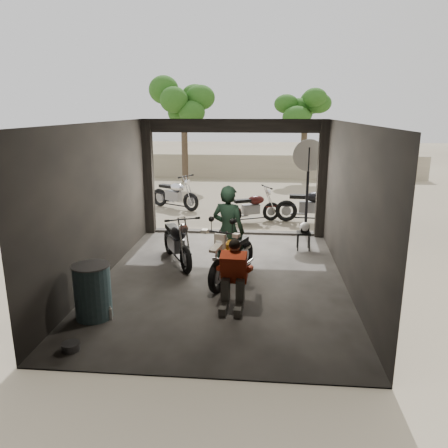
% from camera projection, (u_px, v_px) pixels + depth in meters
% --- Properties ---
extents(ground, '(80.00, 80.00, 0.00)m').
position_uv_depth(ground, '(222.00, 279.00, 9.12)').
color(ground, '#7A6D56').
rests_on(ground, ground).
extents(garage, '(7.00, 7.13, 3.20)m').
position_uv_depth(garage, '(225.00, 214.00, 9.33)').
color(garage, '#2D2B28').
rests_on(garage, ground).
extents(boundary_wall, '(18.00, 0.30, 1.20)m').
position_uv_depth(boundary_wall, '(248.00, 166.00, 22.46)').
color(boundary_wall, gray).
rests_on(boundary_wall, ground).
extents(tree_left, '(2.20, 2.20, 5.60)m').
position_uv_depth(tree_left, '(184.00, 97.00, 20.41)').
color(tree_left, '#382B1E').
rests_on(tree_left, ground).
extents(tree_right, '(2.20, 2.20, 5.00)m').
position_uv_depth(tree_right, '(306.00, 107.00, 21.46)').
color(tree_right, '#382B1E').
rests_on(tree_right, ground).
extents(main_bike, '(1.33, 1.96, 1.21)m').
position_uv_depth(main_bike, '(232.00, 253.00, 8.91)').
color(main_bike, beige).
rests_on(main_bike, ground).
extents(left_bike, '(1.44, 1.89, 1.19)m').
position_uv_depth(left_bike, '(177.00, 238.00, 9.93)').
color(left_bike, black).
rests_on(left_bike, ground).
extents(outside_bike_a, '(1.96, 1.54, 1.24)m').
position_uv_depth(outside_bike_a, '(175.00, 192.00, 15.47)').
color(outside_bike_a, black).
rests_on(outside_bike_a, ground).
extents(outside_bike_b, '(1.79, 1.31, 1.12)m').
position_uv_depth(outside_bike_b, '(252.00, 205.00, 13.60)').
color(outside_bike_b, '#3A0F0E').
rests_on(outside_bike_b, ground).
extents(outside_bike_c, '(1.95, 0.91, 1.29)m').
position_uv_depth(outside_bike_c, '(311.00, 202.00, 13.57)').
color(outside_bike_c, black).
rests_on(outside_bike_c, ground).
extents(rider, '(0.82, 0.67, 1.94)m').
position_uv_depth(rider, '(228.00, 231.00, 9.17)').
color(rider, black).
rests_on(rider, ground).
extents(mechanic, '(0.66, 0.87, 1.20)m').
position_uv_depth(mechanic, '(233.00, 277.00, 7.63)').
color(mechanic, '#B53518').
rests_on(mechanic, ground).
extents(stool, '(0.34, 0.34, 0.47)m').
position_uv_depth(stool, '(304.00, 235.00, 10.92)').
color(stool, black).
rests_on(stool, ground).
extents(helmet, '(0.34, 0.35, 0.25)m').
position_uv_depth(helmet, '(305.00, 227.00, 10.90)').
color(helmet, silver).
rests_on(helmet, stool).
extents(oil_drum, '(0.62, 0.62, 0.95)m').
position_uv_depth(oil_drum, '(93.00, 292.00, 7.31)').
color(oil_drum, '#355259').
rests_on(oil_drum, ground).
extents(sign_post, '(0.89, 0.08, 2.66)m').
position_uv_depth(sign_post, '(308.00, 170.00, 12.10)').
color(sign_post, black).
rests_on(sign_post, ground).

